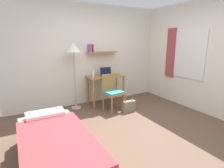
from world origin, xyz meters
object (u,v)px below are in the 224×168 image
object	(u,v)px
book_stack	(114,74)
desk	(106,82)
desk_chair	(112,90)
handbag	(129,106)
standing_lamp	(73,52)
water_bottle	(93,74)
laptop	(107,74)
bed	(56,151)

from	to	relation	value
book_stack	desk	bearing A→B (deg)	-173.49
desk_chair	desk	bearing A→B (deg)	82.24
handbag	desk	bearing A→B (deg)	106.55
book_stack	handbag	world-z (taller)	book_stack
standing_lamp	water_bottle	xyz separation A→B (m)	(0.47, -0.06, -0.56)
book_stack	laptop	bearing A→B (deg)	-178.43
laptop	book_stack	size ratio (longest dim) A/B	1.45
standing_lamp	laptop	distance (m)	1.07
bed	standing_lamp	distance (m)	2.50
desk	water_bottle	world-z (taller)	water_bottle
desk_chair	laptop	size ratio (longest dim) A/B	2.64
laptop	water_bottle	bearing A→B (deg)	-172.24
desk	laptop	size ratio (longest dim) A/B	2.92
standing_lamp	handbag	distance (m)	1.86
desk	laptop	bearing A→B (deg)	30.56
standing_lamp	book_stack	bearing A→B (deg)	0.24
bed	laptop	bearing A→B (deg)	48.07
desk	book_stack	bearing A→B (deg)	6.51
desk	standing_lamp	xyz separation A→B (m)	(-0.83, 0.03, 0.83)
desk_chair	standing_lamp	world-z (taller)	standing_lamp
desk	handbag	world-z (taller)	desk
desk	laptop	xyz separation A→B (m)	(0.04, 0.03, 0.22)
desk	handbag	size ratio (longest dim) A/B	2.32
water_bottle	handbag	bearing A→B (deg)	-51.75
desk	handbag	bearing A→B (deg)	-73.45
desk	laptop	distance (m)	0.22
standing_lamp	water_bottle	distance (m)	0.74
laptop	water_bottle	size ratio (longest dim) A/B	1.65
bed	standing_lamp	size ratio (longest dim) A/B	1.15
standing_lamp	laptop	world-z (taller)	standing_lamp
desk	laptop	world-z (taller)	laptop
water_bottle	handbag	xyz separation A→B (m)	(0.59, -0.75, -0.72)
desk_chair	standing_lamp	size ratio (longest dim) A/B	0.54
book_stack	handbag	bearing A→B (deg)	-93.75
desk	desk_chair	size ratio (longest dim) A/B	1.11
laptop	handbag	bearing A→B (deg)	-76.88
desk_chair	book_stack	xyz separation A→B (m)	(0.35, 0.51, 0.30)
desk_chair	laptop	bearing A→B (deg)	77.74
laptop	book_stack	distance (m)	0.24
desk_chair	handbag	world-z (taller)	desk_chair
standing_lamp	book_stack	size ratio (longest dim) A/B	7.14
bed	water_bottle	xyz separation A→B (m)	(1.39, 1.94, 0.62)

